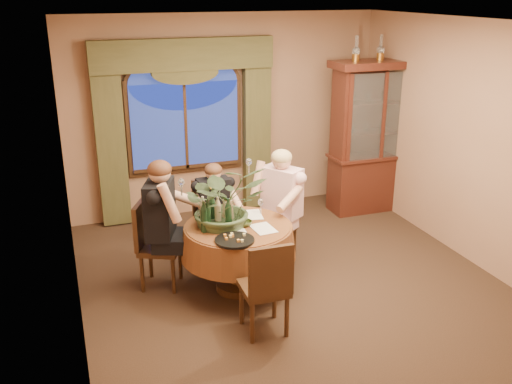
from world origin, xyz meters
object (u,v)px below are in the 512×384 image
object	(u,v)px
chair_back_right	(215,222)
oil_lamp_right	(405,47)
wine_bottle_3	(228,214)
wine_bottle_5	(204,217)
person_scarf	(214,211)
dining_table	(238,257)
chair_right	(275,225)
wine_bottle_1	(208,215)
china_cabinet	(374,137)
person_back	(161,226)
oil_lamp_center	(381,47)
wine_bottle_0	(218,212)
centerpiece_plant	(224,172)
person_pink	(282,207)
olive_bowl	(245,223)
wine_bottle_4	(203,212)
stoneware_vase	(228,211)
wine_bottle_2	(212,209)
oil_lamp_left	(356,48)
chair_back	(160,245)
chair_front_left	(264,286)

from	to	relation	value
chair_back_right	oil_lamp_right	bearing A→B (deg)	-166.94
wine_bottle_3	wine_bottle_5	bearing A→B (deg)	178.88
person_scarf	wine_bottle_5	xyz separation A→B (m)	(-0.34, -0.86, 0.31)
wine_bottle_3	dining_table	bearing A→B (deg)	21.62
chair_right	wine_bottle_1	xyz separation A→B (m)	(-0.93, -0.46, 0.44)
china_cabinet	person_back	distance (m)	3.63
oil_lamp_right	oil_lamp_center	bearing A→B (deg)	180.00
chair_right	wine_bottle_0	bearing A→B (deg)	79.76
dining_table	centerpiece_plant	bearing A→B (deg)	140.51
person_pink	person_back	distance (m)	1.46
person_scarf	oil_lamp_right	bearing A→B (deg)	-167.41
dining_table	olive_bowl	xyz separation A→B (m)	(0.06, -0.02, 0.40)
oil_lamp_center	wine_bottle_4	distance (m)	3.61
oil_lamp_center	olive_bowl	bearing A→B (deg)	-146.42
stoneware_vase	wine_bottle_2	distance (m)	0.17
wine_bottle_3	wine_bottle_4	world-z (taller)	same
person_back	olive_bowl	bearing A→B (deg)	90.02
chair_right	wine_bottle_3	world-z (taller)	wine_bottle_3
wine_bottle_5	chair_right	bearing A→B (deg)	27.36
wine_bottle_0	wine_bottle_1	size ratio (longest dim) A/B	1.00
wine_bottle_0	wine_bottle_5	xyz separation A→B (m)	(-0.17, -0.09, 0.00)
person_scarf	oil_lamp_center	bearing A→B (deg)	-165.33
person_pink	centerpiece_plant	size ratio (longest dim) A/B	1.45
china_cabinet	olive_bowl	size ratio (longest dim) A/B	13.61
wine_bottle_5	person_scarf	bearing A→B (deg)	68.77
wine_bottle_0	wine_bottle_5	size ratio (longest dim) A/B	1.00
wine_bottle_1	wine_bottle_3	size ratio (longest dim) A/B	1.00
oil_lamp_center	person_pink	xyz separation A→B (m)	(-1.90, -1.19, -1.64)
oil_lamp_left	china_cabinet	bearing A→B (deg)	0.00
oil_lamp_right	chair_back	size ratio (longest dim) A/B	0.35
wine_bottle_4	chair_back_right	bearing A→B (deg)	65.64
wine_bottle_2	wine_bottle_3	xyz separation A→B (m)	(0.12, -0.20, 0.00)
stoneware_vase	olive_bowl	size ratio (longest dim) A/B	1.58
oil_lamp_left	wine_bottle_0	size ratio (longest dim) A/B	1.03
chair_back_right	wine_bottle_3	distance (m)	0.94
person_scarf	chair_back	bearing A→B (deg)	29.66
chair_front_left	chair_right	bearing A→B (deg)	65.88
dining_table	oil_lamp_left	bearing A→B (deg)	36.75
oil_lamp_left	centerpiece_plant	world-z (taller)	oil_lamp_left
stoneware_vase	wine_bottle_5	world-z (taller)	wine_bottle_5
chair_back_right	stoneware_vase	world-z (taller)	stoneware_vase
wine_bottle_1	chair_back_right	bearing A→B (deg)	69.82
chair_back_right	oil_lamp_left	bearing A→B (deg)	-161.97
wine_bottle_0	wine_bottle_2	distance (m)	0.11
dining_table	oil_lamp_center	size ratio (longest dim) A/B	3.62
china_cabinet	wine_bottle_3	world-z (taller)	china_cabinet
oil_lamp_center	person_pink	world-z (taller)	oil_lamp_center
oil_lamp_center	wine_bottle_1	distance (m)	3.63
oil_lamp_center	wine_bottle_5	distance (m)	3.69
chair_front_left	wine_bottle_2	distance (m)	1.10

